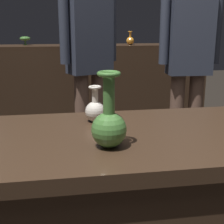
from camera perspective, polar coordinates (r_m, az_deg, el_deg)
name	(u,v)px	position (r m, az deg, el deg)	size (l,w,h in m)	color
back_display_shelf	(79,93)	(3.35, -5.84, 3.34)	(2.60, 0.40, 0.99)	#382619
vase_centerpiece	(109,124)	(1.02, -0.55, -2.13)	(0.12, 0.12, 0.25)	#477A38
vase_tall_behind	(95,109)	(1.30, -3.02, 0.46)	(0.08, 0.08, 0.15)	silver
shelf_vase_left	(25,39)	(3.37, -15.26, 12.50)	(0.11, 0.11, 0.09)	#477A38
shelf_vase_center	(78,40)	(3.29, -6.10, 12.74)	(0.08, 0.08, 0.17)	red
shelf_vase_right	(130,40)	(3.29, 3.26, 12.67)	(0.08, 0.08, 0.13)	orange
visitor_near_right	(189,53)	(2.52, 13.64, 10.14)	(0.47, 0.20, 1.65)	brown
visitor_center_back	(89,51)	(2.44, -4.07, 10.74)	(0.44, 0.29, 1.68)	brown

